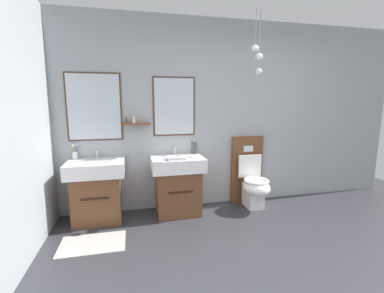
% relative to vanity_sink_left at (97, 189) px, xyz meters
% --- Properties ---
extents(wall_back, '(5.22, 0.65, 2.63)m').
position_rel_vanity_sink_left_xyz_m(wall_back, '(1.94, 0.28, 0.90)').
color(wall_back, '#999EA3').
rests_on(wall_back, ground).
extents(bath_mat, '(0.68, 0.44, 0.01)m').
position_rel_vanity_sink_left_xyz_m(bath_mat, '(0.00, -0.61, -0.41)').
color(bath_mat, '#9E9993').
rests_on(bath_mat, ground).
extents(vanity_sink_left, '(0.69, 0.53, 0.78)m').
position_rel_vanity_sink_left_xyz_m(vanity_sink_left, '(0.00, 0.00, 0.00)').
color(vanity_sink_left, brown).
rests_on(vanity_sink_left, ground).
extents(tap_on_left_sink, '(0.03, 0.13, 0.11)m').
position_rel_vanity_sink_left_xyz_m(tap_on_left_sink, '(0.00, 0.20, 0.43)').
color(tap_on_left_sink, silver).
rests_on(tap_on_left_sink, vanity_sink_left).
extents(vanity_sink_right, '(0.69, 0.53, 0.78)m').
position_rel_vanity_sink_left_xyz_m(vanity_sink_right, '(1.04, 0.00, 0.00)').
color(vanity_sink_right, brown).
rests_on(vanity_sink_right, ground).
extents(tap_on_right_sink, '(0.03, 0.13, 0.11)m').
position_rel_vanity_sink_left_xyz_m(tap_on_right_sink, '(1.04, 0.20, 0.43)').
color(tap_on_right_sink, silver).
rests_on(tap_on_right_sink, vanity_sink_right).
extents(toilet, '(0.48, 0.62, 1.00)m').
position_rel_vanity_sink_left_xyz_m(toilet, '(2.13, 0.02, -0.04)').
color(toilet, brown).
rests_on(toilet, ground).
extents(toothbrush_cup, '(0.07, 0.07, 0.20)m').
position_rel_vanity_sink_left_xyz_m(toothbrush_cup, '(-0.27, 0.18, 0.42)').
color(toothbrush_cup, silver).
rests_on(toothbrush_cup, vanity_sink_left).
extents(soap_dispenser, '(0.06, 0.06, 0.20)m').
position_rel_vanity_sink_left_xyz_m(soap_dispenser, '(1.31, 0.19, 0.45)').
color(soap_dispenser, '#4C4C51').
rests_on(soap_dispenser, vanity_sink_right).
extents(folded_hand_towel, '(0.22, 0.16, 0.04)m').
position_rel_vanity_sink_left_xyz_m(folded_hand_towel, '(1.00, -0.16, 0.38)').
color(folded_hand_towel, white).
rests_on(folded_hand_towel, vanity_sink_right).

